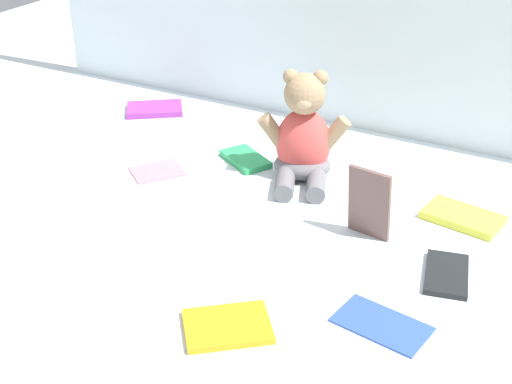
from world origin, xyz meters
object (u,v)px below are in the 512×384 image
Objects in this scene: book_case_5 at (19,200)px; book_case_7 at (382,324)px; book_case_2 at (447,274)px; book_case_6 at (245,159)px; book_case_8 at (227,326)px; teddy_bear at (303,140)px; book_case_3 at (369,203)px; book_case_4 at (463,217)px; book_case_0 at (155,109)px; book_case_1 at (157,170)px.

book_case_5 is 0.94× the size of book_case_7.
book_case_6 is (-0.50, 0.22, 0.00)m from book_case_2.
book_case_8 is (-0.25, -0.28, 0.00)m from book_case_2.
book_case_3 is at bearing -59.83° from teddy_bear.
book_case_3 is 1.16× the size of book_case_6.
book_case_6 is at bearing 143.61° from book_case_2.
book_case_4 is at bearing 4.24° from book_case_7.
teddy_bear is 0.49m from book_case_7.
book_case_8 is at bearing -144.06° from book_case_2.
teddy_bear is at bearing -26.22° from book_case_8.
book_case_4 is at bearing -25.44° from teddy_bear.
book_case_5 is at bearing 122.96° from book_case_4.
book_case_0 is 0.34m from book_case_1.
book_case_4 reaches higher than book_case_1.
book_case_5 is at bearing -163.26° from teddy_bear.
book_case_6 is at bearing 80.99° from book_case_1.
teddy_bear is at bearing 36.82° from book_case_0.
book_case_3 reaches higher than book_case_8.
book_case_6 reaches higher than book_case_7.
book_case_8 is (0.59, -0.64, -0.00)m from book_case_0.
book_case_2 is (0.84, -0.36, -0.00)m from book_case_0.
book_case_8 is (0.55, -0.14, -0.00)m from book_case_5.
book_case_6 is at bearing 154.68° from teddy_bear.
book_case_0 is 1.06× the size of book_case_5.
book_case_8 is at bearing -5.67° from book_case_1.
book_case_0 is at bearing 143.99° from book_case_2.
book_case_8 is (0.39, -0.37, 0.00)m from book_case_1.
book_case_1 is at bearing 159.43° from book_case_2.
teddy_bear reaches higher than book_case_8.
book_case_7 is at bearing -100.39° from book_case_6.
book_case_2 is at bearing -7.89° from book_case_7.
teddy_bear reaches higher than book_case_3.
book_case_3 is at bearing 34.47° from book_case_1.
teddy_bear is at bearing 61.89° from book_case_1.
book_case_4 is at bearing -64.37° from book_case_8.
book_case_5 is at bearing 37.23° from book_case_8.
teddy_bear is 0.57m from book_case_5.
book_case_1 is (0.20, -0.27, -0.00)m from book_case_0.
book_case_7 is (0.75, -0.02, -0.00)m from book_case_5.
book_case_3 is 0.36m from book_case_8.
book_case_8 is (0.25, -0.50, -0.00)m from book_case_6.
book_case_3 is 0.97× the size of book_case_7.
book_case_1 is 0.64m from book_case_2.
book_case_4 reaches higher than book_case_8.
book_case_3 is at bearing -84.91° from book_case_6.
book_case_7 is (0.59, -0.25, 0.00)m from book_case_1.
book_case_3 is (-0.16, 0.06, 0.06)m from book_case_2.
book_case_1 is at bearing 163.43° from book_case_6.
book_case_5 is 0.47m from book_case_6.
book_case_5 reaches higher than book_case_8.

